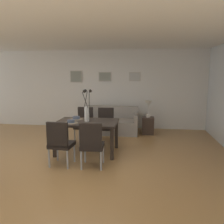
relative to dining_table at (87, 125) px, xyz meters
name	(u,v)px	position (x,y,z in m)	size (l,w,h in m)	color
ground_plane	(67,161)	(-0.29, -0.60, -0.65)	(9.00, 9.00, 0.00)	#A87A47
back_wall_panel	(97,89)	(-0.29, 2.65, 0.65)	(9.00, 0.10, 2.60)	silver
ceiling_panel	(69,34)	(-0.29, -0.20, 1.99)	(9.00, 7.20, 0.08)	white
dining_table	(87,125)	(0.00, 0.00, 0.00)	(1.40, 0.94, 0.74)	black
dining_chair_near_left	(60,141)	(-0.33, -0.89, -0.14)	(0.47, 0.47, 0.92)	black
dining_chair_near_right	(84,123)	(-0.29, 0.90, -0.14)	(0.46, 0.46, 0.92)	black
dining_chair_far_left	(92,143)	(0.31, -0.89, -0.14)	(0.46, 0.46, 0.92)	black
dining_chair_far_right	(106,123)	(0.29, 0.86, -0.14)	(0.46, 0.46, 0.92)	black
centerpiece_vase	(87,109)	(0.00, 0.00, 0.37)	(0.21, 0.23, 0.73)	silver
placemat_near_left	(71,123)	(-0.32, -0.21, 0.09)	(0.32, 0.32, 0.01)	#7F705B
bowl_near_left	(71,121)	(-0.32, -0.21, 0.13)	(0.17, 0.17, 0.07)	#475166
placemat_near_right	(76,119)	(-0.32, 0.21, 0.09)	(0.32, 0.32, 0.01)	#7F705B
bowl_near_right	(76,118)	(-0.32, 0.21, 0.13)	(0.17, 0.17, 0.07)	#475166
sofa	(110,124)	(0.27, 1.90, -0.37)	(1.73, 0.84, 0.80)	gray
side_table	(148,126)	(1.44, 1.87, -0.39)	(0.36, 0.36, 0.52)	#33261E
table_lamp	(148,105)	(1.44, 1.87, 0.24)	(0.22, 0.22, 0.51)	beige
framed_picture_left	(76,77)	(-0.99, 2.58, 1.08)	(0.41, 0.03, 0.40)	#B2ADA3
framed_picture_center	(105,77)	(0.00, 2.58, 1.08)	(0.43, 0.03, 0.31)	#B2ADA3
framed_picture_right	(135,77)	(0.99, 2.58, 1.08)	(0.37, 0.03, 0.29)	#B2ADA3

